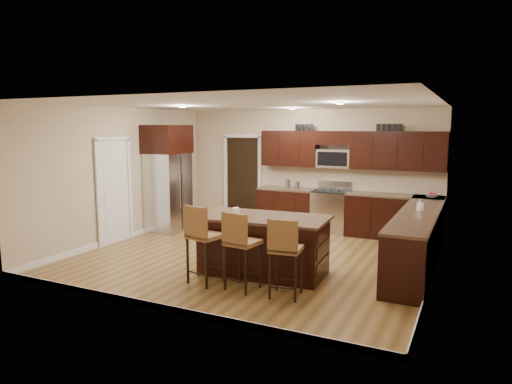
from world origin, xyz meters
The scene contains 23 objects.
floor centered at (0.00, 0.00, 0.00)m, with size 6.00×6.00×0.00m, color olive.
ceiling centered at (0.00, 0.00, 2.70)m, with size 6.00×6.00×0.00m, color silver.
wall_back centered at (0.00, 2.75, 1.35)m, with size 6.00×6.00×0.00m, color #C6AF8F.
wall_left centered at (-3.00, 0.00, 1.35)m, with size 5.50×5.50×0.00m, color #C6AF8F.
wall_right centered at (3.00, 0.00, 1.35)m, with size 5.50×5.50×0.00m, color #C6AF8F.
base_cabinets centered at (1.90, 1.45, 0.46)m, with size 4.02×3.96×0.92m.
upper_cabinets centered at (1.04, 2.58, 1.84)m, with size 4.00×0.33×0.80m.
range centered at (0.68, 2.45, 0.47)m, with size 0.76×0.64×1.11m.
microwave centered at (0.68, 2.60, 1.62)m, with size 0.76×0.31×0.40m, color silver.
doorway centered at (-1.65, 2.73, 1.03)m, with size 0.85×0.03×2.06m, color black.
pantry_door centered at (-2.98, -0.30, 1.02)m, with size 0.03×0.80×2.04m, color white.
letter_decor centered at (0.90, 2.58, 2.29)m, with size 2.20×0.03×0.15m, color black, non-canonical shape.
island centered at (0.55, -0.80, 0.43)m, with size 2.07×1.19×0.92m.
stool_left centered at (-0.05, -1.65, 0.74)m, with size 0.52×0.52×1.18m.
stool_mid centered at (0.57, -1.64, 0.71)m, with size 0.48×0.48×1.13m.
stool_right centered at (1.25, -1.64, 0.69)m, with size 0.46×0.46×1.10m.
refrigerator centered at (-2.62, 1.00, 1.21)m, with size 0.79×0.93×2.35m.
floor_mat centered at (-0.04, 1.60, 0.01)m, with size 0.94×0.63×0.01m, color brown.
fruit_bowl centered at (2.75, 2.45, 0.96)m, with size 0.32×0.32×0.08m, color silver.
soap_bottle centered at (2.70, 0.79, 1.02)m, with size 0.09×0.09×0.19m, color #B2B2B2.
canister_tall centered at (-0.34, 2.45, 1.02)m, with size 0.12×0.12×0.20m, color silver.
canister_short centered at (-0.11, 2.45, 1.00)m, with size 0.11×0.11×0.16m, color silver.
island_jar centered at (0.05, -0.80, 0.97)m, with size 0.10×0.10×0.10m, color white.
Camera 1 is at (3.48, -7.16, 2.31)m, focal length 32.00 mm.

